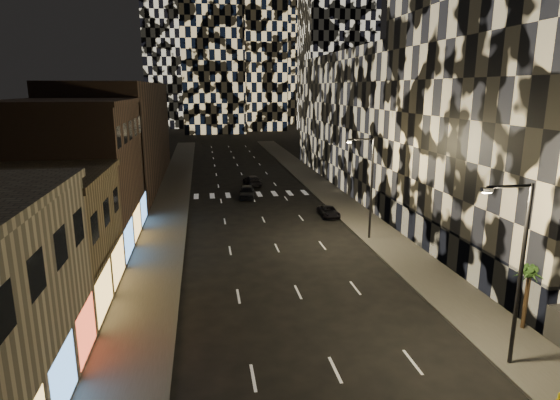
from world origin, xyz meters
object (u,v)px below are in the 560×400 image
object	(u,v)px
car_dark_rightlane	(329,212)
palm_tree	(529,277)
streetlight_far	(369,181)
streetlight_near	(517,263)
car_dark_midlane	(247,192)
car_dark_oncoming	(252,181)

from	to	relation	value
car_dark_rightlane	palm_tree	bearing A→B (deg)	-78.58
streetlight_far	car_dark_rightlane	distance (m)	9.42
streetlight_near	streetlight_far	world-z (taller)	same
streetlight_near	car_dark_rightlane	bearing A→B (deg)	92.77
car_dark_midlane	palm_tree	size ratio (longest dim) A/B	1.21
car_dark_midlane	car_dark_oncoming	distance (m)	7.63
streetlight_near	car_dark_oncoming	distance (m)	46.43
car_dark_midlane	car_dark_rightlane	size ratio (longest dim) A/B	1.14
streetlight_near	car_dark_rightlane	size ratio (longest dim) A/B	2.26
streetlight_far	car_dark_rightlane	bearing A→B (deg)	99.62
car_dark_midlane	car_dark_oncoming	size ratio (longest dim) A/B	0.93
palm_tree	car_dark_midlane	bearing A→B (deg)	109.24
streetlight_near	car_dark_oncoming	size ratio (longest dim) A/B	1.84
car_dark_oncoming	car_dark_rightlane	xyz separation A→B (m)	(6.28, -17.57, -0.16)
car_dark_rightlane	car_dark_oncoming	bearing A→B (deg)	110.88
car_dark_oncoming	palm_tree	world-z (taller)	palm_tree
streetlight_near	streetlight_far	xyz separation A→B (m)	(0.00, 20.00, 0.00)
car_dark_rightlane	palm_tree	size ratio (longest dim) A/B	1.07
streetlight_far	streetlight_near	bearing A→B (deg)	-90.00
streetlight_near	palm_tree	bearing A→B (deg)	43.53
car_dark_rightlane	palm_tree	xyz separation A→B (m)	(4.50, -25.00, 2.68)
car_dark_midlane	streetlight_far	bearing A→B (deg)	-56.62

